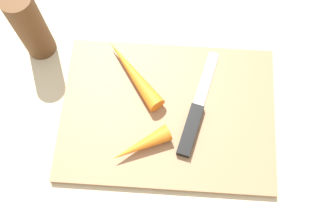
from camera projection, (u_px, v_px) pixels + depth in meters
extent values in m
plane|color=#C6B793|center=(168.00, 115.00, 0.67)|extent=(1.40, 1.40, 0.00)
cube|color=#99704C|center=(168.00, 113.00, 0.66)|extent=(0.36, 0.26, 0.01)
cube|color=#B7B7BC|center=(206.00, 79.00, 0.68)|extent=(0.04, 0.11, 0.00)
cube|color=black|center=(190.00, 130.00, 0.64)|extent=(0.04, 0.09, 0.01)
cone|color=orange|center=(141.00, 145.00, 0.62)|extent=(0.10, 0.07, 0.03)
cone|color=orange|center=(133.00, 73.00, 0.67)|extent=(0.12, 0.14, 0.03)
cylinder|color=brown|center=(30.00, 26.00, 0.65)|extent=(0.05, 0.05, 0.14)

